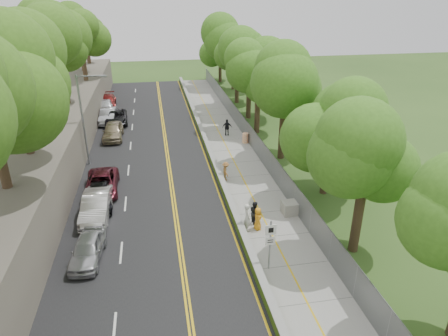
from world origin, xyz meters
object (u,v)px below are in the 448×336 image
Objects in this scene: car_2 at (102,183)px; person_far at (227,127)px; construction_barrel at (245,138)px; streetlight at (85,114)px; signpost at (270,240)px; painter_0 at (258,219)px; car_0 at (88,249)px; car_1 at (96,206)px; concrete_block at (292,208)px.

car_2 is 2.92× the size of person_far.
person_far is (-1.41, 2.49, 0.39)m from construction_barrel.
streetlight reaches higher than signpost.
car_2 is 3.35× the size of painter_0.
signpost reaches higher than construction_barrel.
construction_barrel is at bearing 130.02° from person_far.
car_0 is 0.83× the size of car_1.
painter_0 is (10.45, 1.31, 0.09)m from car_0.
signpost reaches higher than car_1.
painter_0 is at bearing 11.93° from car_0.
painter_0 is (-2.85, -15.76, 0.27)m from construction_barrel.
car_1 is at bearing 142.96° from signpost.
streetlight reaches higher than concrete_block.
car_2 is 12.72m from painter_0.
concrete_block is (14.76, -11.47, -4.15)m from streetlight.
construction_barrel is at bearing 90.00° from concrete_block.
construction_barrel is 14.23m from concrete_block.
car_1 is at bearing 94.77° from car_0.
car_1 is (-10.05, 7.58, -1.10)m from signpost.
signpost is at bearing -120.36° from concrete_block.
signpost is at bearing -99.33° from construction_barrel.
painter_0 reaches higher than car_2.
streetlight reaches higher than car_2.
car_0 is at bearing 101.18° from painter_0.
signpost is 3.07× the size of construction_barrel.
car_2 is at bearing 59.29° from painter_0.
car_0 is (-10.05, 2.70, -1.22)m from signpost.
car_2 is at bearing 156.76° from concrete_block.
concrete_block is 13.46m from car_1.
concrete_block is 14.48m from car_2.
person_far reaches higher than car_2.
car_2 is at bearing -147.37° from construction_barrel.
car_0 is at bearing 164.95° from signpost.
construction_barrel is (3.25, 19.77, -1.41)m from signpost.
streetlight is at bearing -169.41° from construction_barrel.
streetlight is 7.09m from car_2.
concrete_block is at bearing -37.84° from streetlight.
car_0 is 2.30× the size of person_far.
car_0 is at bearing -127.92° from construction_barrel.
car_2 is (0.00, 8.56, 0.03)m from car_0.
car_1 is 18.89m from person_far.
painter_0 is (0.40, 4.02, -1.13)m from signpost.
concrete_block is at bearing 59.64° from signpost.
car_1 is at bearing -137.49° from construction_barrel.
concrete_block is 0.75× the size of person_far.
streetlight is 20.72m from signpost.
streetlight is 1.61× the size of car_1.
streetlight is at bearing 100.60° from car_0.
car_2 reaches higher than concrete_block.
streetlight reaches higher than car_1.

